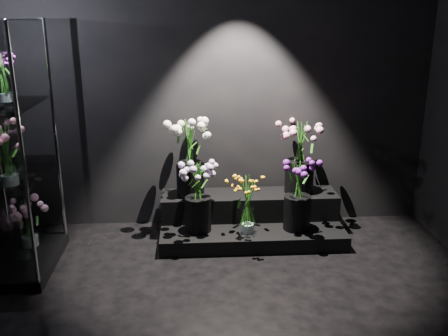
{
  "coord_description": "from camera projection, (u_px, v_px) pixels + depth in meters",
  "views": [
    {
      "loc": [
        -0.27,
        -2.69,
        2.04
      ],
      "look_at": [
        -0.02,
        1.2,
        0.81
      ],
      "focal_mm": 40.0,
      "sensor_mm": 36.0,
      "label": 1
    }
  ],
  "objects": [
    {
      "name": "bouquet_case_pink",
      "position": [
        7.0,
        154.0,
        3.73
      ],
      "size": [
        0.35,
        0.35,
        0.46
      ],
      "rotation": [
        0.0,
        0.0,
        -0.22
      ],
      "color": "white",
      "rests_on": "display_case"
    },
    {
      "name": "bouquet_case_base_pink",
      "position": [
        28.0,
        222.0,
        4.27
      ],
      "size": [
        0.39,
        0.39,
        0.41
      ],
      "rotation": [
        0.0,
        0.0,
        -0.39
      ],
      "color": "white",
      "rests_on": "display_case"
    },
    {
      "name": "bouquet_purple",
      "position": [
        298.0,
        191.0,
        4.45
      ],
      "size": [
        0.33,
        0.33,
        0.66
      ],
      "rotation": [
        0.0,
        0.0,
        -0.04
      ],
      "color": "black",
      "rests_on": "display_riser"
    },
    {
      "name": "wall_back",
      "position": [
        221.0,
        83.0,
        4.67
      ],
      "size": [
        4.0,
        0.0,
        4.0
      ],
      "primitive_type": "plane",
      "rotation": [
        1.57,
        0.0,
        0.0
      ],
      "color": "black",
      "rests_on": "floor"
    },
    {
      "name": "display_riser",
      "position": [
        250.0,
        219.0,
        4.74
      ],
      "size": [
        1.68,
        0.75,
        0.37
      ],
      "color": "black",
      "rests_on": "floor"
    },
    {
      "name": "bouquet_cream_roses",
      "position": [
        190.0,
        153.0,
        4.6
      ],
      "size": [
        0.48,
        0.48,
        0.72
      ],
      "rotation": [
        0.0,
        0.0,
        -0.24
      ],
      "color": "black",
      "rests_on": "display_riser"
    },
    {
      "name": "bouquet_orange_bells",
      "position": [
        248.0,
        203.0,
        4.4
      ],
      "size": [
        0.34,
        0.34,
        0.53
      ],
      "rotation": [
        0.0,
        0.0,
        0.24
      ],
      "color": "white",
      "rests_on": "display_riser"
    },
    {
      "name": "bouquet_case_magenta",
      "position": [
        3.0,
        76.0,
        3.84
      ],
      "size": [
        0.25,
        0.25,
        0.38
      ],
      "rotation": [
        0.0,
        0.0,
        -0.18
      ],
      "color": "white",
      "rests_on": "display_case"
    },
    {
      "name": "display_case",
      "position": [
        9.0,
        151.0,
        3.89
      ],
      "size": [
        0.54,
        0.9,
        1.99
      ],
      "color": "black",
      "rests_on": "floor"
    },
    {
      "name": "bouquet_pink_roses",
      "position": [
        300.0,
        153.0,
        4.7
      ],
      "size": [
        0.49,
        0.49,
        0.68
      ],
      "rotation": [
        0.0,
        0.0,
        0.34
      ],
      "color": "black",
      "rests_on": "display_riser"
    },
    {
      "name": "bouquet_lilac",
      "position": [
        198.0,
        191.0,
        4.41
      ],
      "size": [
        0.41,
        0.41,
        0.64
      ],
      "rotation": [
        0.0,
        0.0,
        -0.07
      ],
      "color": "black",
      "rests_on": "display_riser"
    }
  ]
}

